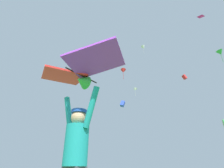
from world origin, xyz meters
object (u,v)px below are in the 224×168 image
(held_stunt_kite, at_px, (79,72))
(distant_kite_green_low_right, at_px, (220,53))
(distant_kite_orange_high_left, at_px, (79,52))
(distant_kite_white_mid_right, at_px, (143,47))
(kite_flyer_person, at_px, (75,157))
(distant_kite_white_mid_left, at_px, (135,90))
(distant_kite_red_overhead_distant, at_px, (123,71))
(distant_kite_magenta_far_center, at_px, (201,16))
(distant_kite_blue_high_right, at_px, (123,104))
(distant_kite_red_low_left, at_px, (184,77))

(held_stunt_kite, bearing_deg, distant_kite_green_low_right, 71.73)
(distant_kite_orange_high_left, relative_size, distant_kite_white_mid_right, 0.53)
(kite_flyer_person, height_order, distant_kite_white_mid_left, distant_kite_white_mid_left)
(distant_kite_white_mid_right, height_order, distant_kite_red_overhead_distant, distant_kite_white_mid_right)
(kite_flyer_person, xyz_separation_m, distant_kite_green_low_right, (9.67, 29.30, 18.98))
(kite_flyer_person, height_order, distant_kite_magenta_far_center, distant_kite_magenta_far_center)
(kite_flyer_person, bearing_deg, distant_kite_orange_high_left, 126.09)
(held_stunt_kite, height_order, distant_kite_blue_high_right, distant_kite_blue_high_right)
(distant_kite_red_low_left, xyz_separation_m, distant_kite_magenta_far_center, (2.48, -15.77, 0.01))
(distant_kite_red_low_left, bearing_deg, distant_kite_red_overhead_distant, -132.81)
(distant_kite_magenta_far_center, bearing_deg, distant_kite_white_mid_left, 140.22)
(distant_kite_magenta_far_center, bearing_deg, kite_flyer_person, -108.97)
(kite_flyer_person, distance_m, distant_kite_white_mid_right, 32.06)
(distant_kite_white_mid_left, distance_m, distant_kite_white_mid_right, 8.30)
(distant_kite_white_mid_left, relative_size, distant_kite_red_overhead_distant, 0.74)
(held_stunt_kite, height_order, distant_kite_magenta_far_center, distant_kite_magenta_far_center)
(distant_kite_red_overhead_distant, bearing_deg, distant_kite_white_mid_left, 77.32)
(distant_kite_white_mid_left, bearing_deg, distant_kite_blue_high_right, 160.35)
(distant_kite_white_mid_left, distance_m, distant_kite_green_low_right, 17.00)
(held_stunt_kite, bearing_deg, distant_kite_white_mid_left, 102.35)
(distant_kite_green_low_right, bearing_deg, distant_kite_white_mid_left, -165.70)
(distant_kite_white_mid_left, height_order, distant_kite_magenta_far_center, distant_kite_magenta_far_center)
(distant_kite_red_overhead_distant, relative_size, distant_kite_blue_high_right, 1.59)
(distant_kite_white_mid_left, xyz_separation_m, distant_kite_red_overhead_distant, (-0.85, -3.78, 1.95))
(kite_flyer_person, bearing_deg, distant_kite_red_overhead_distant, 106.62)
(distant_kite_magenta_far_center, relative_size, distant_kite_red_overhead_distant, 0.40)
(distant_kite_red_low_left, bearing_deg, distant_kite_magenta_far_center, -81.08)
(distant_kite_white_mid_left, relative_size, distant_kite_white_mid_right, 0.81)
(held_stunt_kite, relative_size, distant_kite_magenta_far_center, 2.20)
(distant_kite_white_mid_left, bearing_deg, distant_kite_red_overhead_distant, -102.68)
(kite_flyer_person, bearing_deg, distant_kite_blue_high_right, 107.62)
(distant_kite_white_mid_right, xyz_separation_m, distant_kite_blue_high_right, (-5.14, 1.98, -9.85))
(distant_kite_blue_high_right, bearing_deg, distant_kite_white_mid_right, -21.09)
(distant_kite_red_overhead_distant, bearing_deg, held_stunt_kite, -73.49)
(distant_kite_green_low_right, xyz_separation_m, distant_kite_red_low_left, (-6.61, 2.60, -2.38))
(distant_kite_white_mid_left, relative_size, distant_kite_red_low_left, 1.31)
(held_stunt_kite, distance_m, distant_kite_white_mid_right, 31.28)
(distant_kite_red_low_left, bearing_deg, distant_kite_white_mid_right, -130.12)
(distant_kite_green_low_right, distance_m, distant_kite_magenta_far_center, 14.01)
(distant_kite_orange_high_left, bearing_deg, distant_kite_green_low_right, 30.73)
(distant_kite_white_mid_right, bearing_deg, distant_kite_orange_high_left, -137.58)
(kite_flyer_person, relative_size, distant_kite_red_overhead_distant, 0.95)
(distant_kite_orange_high_left, bearing_deg, distant_kite_blue_high_right, 70.17)
(distant_kite_white_mid_left, distance_m, distant_kite_magenta_far_center, 15.04)
(distant_kite_green_low_right, distance_m, distant_kite_white_mid_right, 13.89)
(distant_kite_orange_high_left, bearing_deg, distant_kite_red_low_left, 45.80)
(kite_flyer_person, xyz_separation_m, distant_kite_blue_high_right, (-8.38, 26.40, 10.67))
(held_stunt_kite, distance_m, distant_kite_orange_high_left, 25.37)
(kite_flyer_person, distance_m, distant_kite_blue_high_right, 29.68)
(kite_flyer_person, distance_m, distant_kite_white_mid_left, 28.92)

